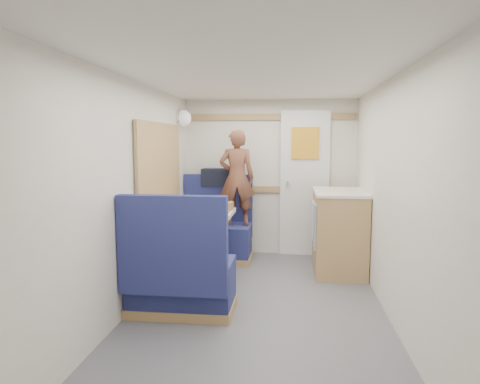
# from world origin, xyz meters

# --- Properties ---
(floor) EXTENTS (4.50, 4.50, 0.00)m
(floor) POSITION_xyz_m (0.00, 0.00, 0.00)
(floor) COLOR #515156
(floor) RESTS_ON ground
(ceiling) EXTENTS (4.50, 4.50, 0.00)m
(ceiling) POSITION_xyz_m (0.00, 0.00, 2.00)
(ceiling) COLOR silver
(ceiling) RESTS_ON wall_back
(wall_back) EXTENTS (2.20, 0.02, 2.00)m
(wall_back) POSITION_xyz_m (0.00, 2.25, 1.00)
(wall_back) COLOR silver
(wall_back) RESTS_ON floor
(wall_left) EXTENTS (0.02, 4.50, 2.00)m
(wall_left) POSITION_xyz_m (-1.10, 0.00, 1.00)
(wall_left) COLOR silver
(wall_left) RESTS_ON floor
(wall_right) EXTENTS (0.02, 4.50, 2.00)m
(wall_right) POSITION_xyz_m (1.10, 0.00, 1.00)
(wall_right) COLOR silver
(wall_right) RESTS_ON floor
(oak_trim_low) EXTENTS (2.15, 0.02, 0.08)m
(oak_trim_low) POSITION_xyz_m (0.00, 2.23, 0.85)
(oak_trim_low) COLOR #A07948
(oak_trim_low) RESTS_ON wall_back
(oak_trim_high) EXTENTS (2.15, 0.02, 0.08)m
(oak_trim_high) POSITION_xyz_m (0.00, 2.23, 1.78)
(oak_trim_high) COLOR #A07948
(oak_trim_high) RESTS_ON wall_back
(side_window) EXTENTS (0.04, 1.30, 0.72)m
(side_window) POSITION_xyz_m (-1.08, 1.00, 1.25)
(side_window) COLOR gray
(side_window) RESTS_ON wall_left
(rear_door) EXTENTS (0.62, 0.12, 1.86)m
(rear_door) POSITION_xyz_m (0.45, 2.22, 0.97)
(rear_door) COLOR white
(rear_door) RESTS_ON wall_back
(dinette_table) EXTENTS (0.62, 0.92, 0.72)m
(dinette_table) POSITION_xyz_m (-0.65, 1.00, 0.57)
(dinette_table) COLOR white
(dinette_table) RESTS_ON floor
(bench_far) EXTENTS (0.90, 0.59, 1.05)m
(bench_far) POSITION_xyz_m (-0.65, 1.86, 0.30)
(bench_far) COLOR navy
(bench_far) RESTS_ON floor
(bench_near) EXTENTS (0.90, 0.59, 1.05)m
(bench_near) POSITION_xyz_m (-0.65, 0.14, 0.30)
(bench_near) COLOR navy
(bench_near) RESTS_ON floor
(ledge) EXTENTS (0.90, 0.14, 0.04)m
(ledge) POSITION_xyz_m (-0.65, 2.12, 0.88)
(ledge) COLOR #A07948
(ledge) RESTS_ON bench_far
(dome_light) EXTENTS (0.20, 0.20, 0.20)m
(dome_light) POSITION_xyz_m (-1.04, 1.85, 1.75)
(dome_light) COLOR white
(dome_light) RESTS_ON wall_left
(galley_counter) EXTENTS (0.57, 0.92, 0.92)m
(galley_counter) POSITION_xyz_m (0.82, 1.55, 0.47)
(galley_counter) COLOR #A07948
(galley_counter) RESTS_ON floor
(person) EXTENTS (0.45, 0.32, 1.17)m
(person) POSITION_xyz_m (-0.38, 1.81, 1.03)
(person) COLOR brown
(person) RESTS_ON bench_far
(duffel_bag) EXTENTS (0.47, 0.23, 0.22)m
(duffel_bag) POSITION_xyz_m (-0.63, 2.12, 1.01)
(duffel_bag) COLOR black
(duffel_bag) RESTS_ON ledge
(tray) EXTENTS (0.33, 0.38, 0.02)m
(tray) POSITION_xyz_m (-0.59, 0.68, 0.73)
(tray) COLOR silver
(tray) RESTS_ON dinette_table
(orange_fruit) EXTENTS (0.07, 0.07, 0.07)m
(orange_fruit) POSITION_xyz_m (-0.59, 0.96, 0.77)
(orange_fruit) COLOR orange
(orange_fruit) RESTS_ON tray
(cheese_block) EXTENTS (0.09, 0.06, 0.03)m
(cheese_block) POSITION_xyz_m (-0.68, 0.71, 0.75)
(cheese_block) COLOR #E0D581
(cheese_block) RESTS_ON tray
(wine_glass) EXTENTS (0.08, 0.08, 0.17)m
(wine_glass) POSITION_xyz_m (-0.63, 1.02, 0.84)
(wine_glass) COLOR white
(wine_glass) RESTS_ON dinette_table
(tumbler_left) EXTENTS (0.06, 0.06, 0.10)m
(tumbler_left) POSITION_xyz_m (-0.84, 0.84, 0.77)
(tumbler_left) COLOR silver
(tumbler_left) RESTS_ON dinette_table
(beer_glass) EXTENTS (0.06, 0.06, 0.10)m
(beer_glass) POSITION_xyz_m (-0.48, 1.09, 0.77)
(beer_glass) COLOR #8B5914
(beer_glass) RESTS_ON dinette_table
(pepper_grinder) EXTENTS (0.04, 0.04, 0.09)m
(pepper_grinder) POSITION_xyz_m (-0.61, 1.04, 0.77)
(pepper_grinder) COLOR black
(pepper_grinder) RESTS_ON dinette_table
(salt_grinder) EXTENTS (0.04, 0.04, 0.09)m
(salt_grinder) POSITION_xyz_m (-0.60, 1.15, 0.76)
(salt_grinder) COLOR white
(salt_grinder) RESTS_ON dinette_table
(bread_loaf) EXTENTS (0.15, 0.24, 0.09)m
(bread_loaf) POSITION_xyz_m (-0.43, 1.23, 0.77)
(bread_loaf) COLOR olive
(bread_loaf) RESTS_ON dinette_table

